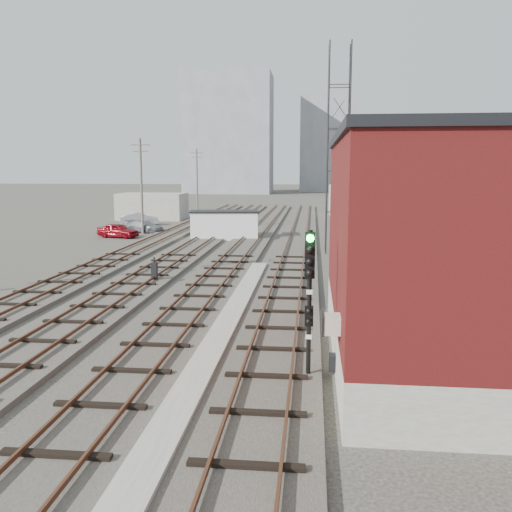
# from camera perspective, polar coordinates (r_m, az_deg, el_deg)

# --- Properties ---
(ground) EXTENTS (320.00, 320.00, 0.00)m
(ground) POSITION_cam_1_polar(r_m,az_deg,el_deg) (65.80, 2.70, 3.76)
(ground) COLOR #282621
(ground) RESTS_ON ground
(track_right) EXTENTS (3.20, 90.00, 0.39)m
(track_right) POSITION_cam_1_polar(r_m,az_deg,el_deg) (44.83, 4.33, 1.36)
(track_right) COLOR #332D28
(track_right) RESTS_ON ground
(track_mid_right) EXTENTS (3.20, 90.00, 0.39)m
(track_mid_right) POSITION_cam_1_polar(r_m,az_deg,el_deg) (45.12, -0.75, 1.44)
(track_mid_right) COLOR #332D28
(track_mid_right) RESTS_ON ground
(track_mid_left) EXTENTS (3.20, 90.00, 0.39)m
(track_mid_left) POSITION_cam_1_polar(r_m,az_deg,el_deg) (45.76, -5.73, 1.50)
(track_mid_left) COLOR #332D28
(track_mid_left) RESTS_ON ground
(track_left) EXTENTS (3.20, 90.00, 0.39)m
(track_left) POSITION_cam_1_polar(r_m,az_deg,el_deg) (46.73, -10.54, 1.55)
(track_left) COLOR #332D28
(track_left) RESTS_ON ground
(platform_curb) EXTENTS (0.90, 28.00, 0.26)m
(platform_curb) POSITION_cam_1_polar(r_m,az_deg,el_deg) (20.57, -3.41, -7.86)
(platform_curb) COLOR gray
(platform_curb) RESTS_ON ground
(brick_building) EXTENTS (6.54, 12.20, 7.22)m
(brick_building) POSITION_cam_1_polar(r_m,az_deg,el_deg) (17.98, 17.94, 0.68)
(brick_building) COLOR gray
(brick_building) RESTS_ON ground
(lattice_tower) EXTENTS (1.60, 1.60, 15.00)m
(lattice_tower) POSITION_cam_1_polar(r_m,az_deg,el_deg) (40.47, 8.62, 10.95)
(lattice_tower) COLOR black
(lattice_tower) RESTS_ON ground
(utility_pole_left_b) EXTENTS (1.80, 0.24, 9.00)m
(utility_pole_left_b) POSITION_cam_1_polar(r_m,az_deg,el_deg) (52.98, -11.98, 7.47)
(utility_pole_left_b) COLOR #595147
(utility_pole_left_b) RESTS_ON ground
(utility_pole_left_c) EXTENTS (1.80, 0.24, 9.00)m
(utility_pole_left_c) POSITION_cam_1_polar(r_m,az_deg,el_deg) (77.15, -6.23, 8.07)
(utility_pole_left_c) COLOR #595147
(utility_pole_left_c) RESTS_ON ground
(utility_pole_right_a) EXTENTS (1.80, 0.24, 9.00)m
(utility_pole_right_a) POSITION_cam_1_polar(r_m,az_deg,el_deg) (33.54, 10.75, 6.68)
(utility_pole_right_a) COLOR #595147
(utility_pole_right_a) RESTS_ON ground
(utility_pole_right_b) EXTENTS (1.80, 0.24, 9.00)m
(utility_pole_right_b) POSITION_cam_1_polar(r_m,az_deg,el_deg) (63.48, 8.55, 7.81)
(utility_pole_right_b) COLOR #595147
(utility_pole_right_b) RESTS_ON ground
(apartment_left) EXTENTS (22.00, 14.00, 30.00)m
(apartment_left) POSITION_cam_1_polar(r_m,az_deg,el_deg) (142.36, -2.88, 12.67)
(apartment_left) COLOR gray
(apartment_left) RESTS_ON ground
(apartment_right) EXTENTS (16.00, 12.00, 26.00)m
(apartment_right) POSITION_cam_1_polar(r_m,az_deg,el_deg) (155.62, 7.71, 11.56)
(apartment_right) COLOR gray
(apartment_right) RESTS_ON ground
(shed_left) EXTENTS (8.00, 5.00, 3.20)m
(shed_left) POSITION_cam_1_polar(r_m,az_deg,el_deg) (68.47, -10.84, 5.16)
(shed_left) COLOR gray
(shed_left) RESTS_ON ground
(shed_right) EXTENTS (6.00, 6.00, 4.00)m
(shed_right) POSITION_cam_1_polar(r_m,az_deg,el_deg) (75.70, 10.01, 5.85)
(shed_right) COLOR gray
(shed_right) RESTS_ON ground
(signal_mast) EXTENTS (0.40, 0.42, 4.44)m
(signal_mast) POSITION_cam_1_polar(r_m,az_deg,el_deg) (15.61, 5.64, -3.77)
(signal_mast) COLOR gray
(signal_mast) RESTS_ON ground
(switch_stand) EXTENTS (0.32, 0.32, 1.33)m
(switch_stand) POSITION_cam_1_polar(r_m,az_deg,el_deg) (29.96, -10.64, -1.62)
(switch_stand) COLOR black
(switch_stand) RESTS_ON ground
(site_trailer) EXTENTS (6.31, 3.41, 2.53)m
(site_trailer) POSITION_cam_1_polar(r_m,az_deg,el_deg) (47.99, -3.34, 3.29)
(site_trailer) COLOR white
(site_trailer) RESTS_ON ground
(car_red) EXTENTS (4.11, 2.51, 1.31)m
(car_red) POSITION_cam_1_polar(r_m,az_deg,el_deg) (50.64, -14.32, 2.62)
(car_red) COLOR maroon
(car_red) RESTS_ON ground
(car_silver) EXTENTS (4.47, 2.59, 1.39)m
(car_silver) POSITION_cam_1_polar(r_m,az_deg,el_deg) (61.40, -12.21, 3.83)
(car_silver) COLOR #989A9F
(car_silver) RESTS_ON ground
(car_grey) EXTENTS (4.34, 2.96, 1.17)m
(car_grey) POSITION_cam_1_polar(r_m,az_deg,el_deg) (54.22, -11.61, 3.06)
(car_grey) COLOR gray
(car_grey) RESTS_ON ground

